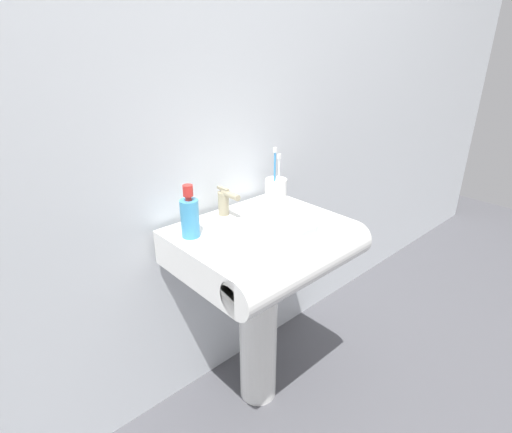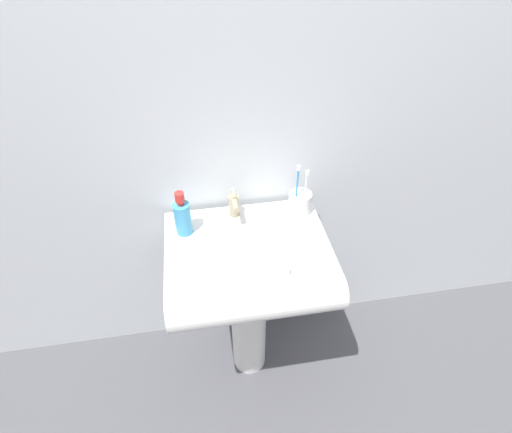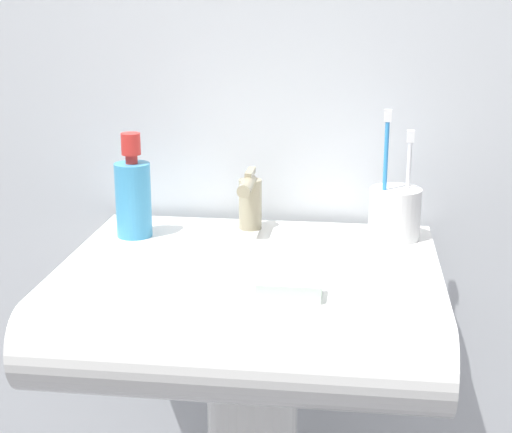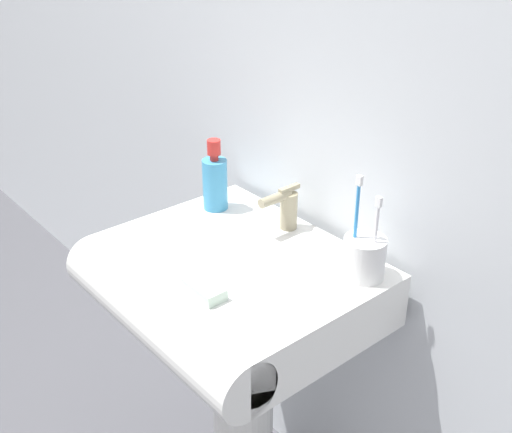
# 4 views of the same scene
# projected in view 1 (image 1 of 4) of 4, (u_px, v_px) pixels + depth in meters

# --- Properties ---
(ground_plane) EXTENTS (6.00, 6.00, 0.00)m
(ground_plane) POSITION_uv_depth(u_px,v_px,m) (258.00, 392.00, 1.68)
(ground_plane) COLOR #4C4C51
(ground_plane) RESTS_ON ground
(wall_back) EXTENTS (5.00, 0.05, 2.40)m
(wall_back) POSITION_uv_depth(u_px,v_px,m) (208.00, 90.00, 1.37)
(wall_back) COLOR silver
(wall_back) RESTS_ON ground
(sink_pedestal) EXTENTS (0.15, 0.15, 0.65)m
(sink_pedestal) POSITION_uv_depth(u_px,v_px,m) (258.00, 330.00, 1.55)
(sink_pedestal) COLOR white
(sink_pedestal) RESTS_ON ground
(sink_basin) EXTENTS (0.57, 0.48, 0.12)m
(sink_basin) POSITION_uv_depth(u_px,v_px,m) (268.00, 247.00, 1.36)
(sink_basin) COLOR white
(sink_basin) RESTS_ON sink_pedestal
(faucet) EXTENTS (0.04, 0.11, 0.10)m
(faucet) POSITION_uv_depth(u_px,v_px,m) (225.00, 201.00, 1.43)
(faucet) COLOR tan
(faucet) RESTS_ON sink_basin
(toothbrush_cup) EXTENTS (0.09, 0.09, 0.22)m
(toothbrush_cup) POSITION_uv_depth(u_px,v_px,m) (276.00, 189.00, 1.58)
(toothbrush_cup) COLOR white
(toothbrush_cup) RESTS_ON sink_basin
(soap_bottle) EXTENTS (0.06, 0.06, 0.18)m
(soap_bottle) POSITION_uv_depth(u_px,v_px,m) (190.00, 216.00, 1.27)
(soap_bottle) COLOR #3F99CC
(soap_bottle) RESTS_ON sink_basin
(bar_soap) EXTENTS (0.09, 0.05, 0.02)m
(bar_soap) POSITION_uv_depth(u_px,v_px,m) (305.00, 231.00, 1.31)
(bar_soap) COLOR silver
(bar_soap) RESTS_ON sink_basin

